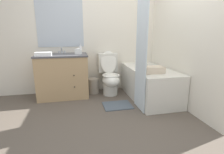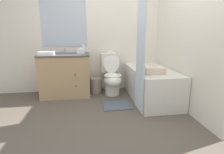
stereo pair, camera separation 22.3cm
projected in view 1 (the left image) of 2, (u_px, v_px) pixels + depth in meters
ground_plane at (117, 126)px, 2.37m from camera, size 14.00×14.00×0.00m
wall_back at (98, 32)px, 3.64m from camera, size 8.00×0.06×2.50m
wall_right at (174, 32)px, 3.10m from camera, size 0.05×2.64×2.50m
vanity_cabinet at (63, 75)px, 3.39m from camera, size 0.95×0.60×0.84m
sink_faucet at (62, 51)px, 3.48m from camera, size 0.14×0.12×0.12m
toilet at (110, 76)px, 3.55m from camera, size 0.40×0.67×0.87m
bathtub at (149, 83)px, 3.35m from camera, size 0.70×1.44×0.58m
shower_curtain at (141, 48)px, 2.69m from camera, size 0.01×0.43×2.00m
wastebasket at (93, 86)px, 3.65m from camera, size 0.23×0.23×0.31m
tissue_box at (78, 51)px, 3.35m from camera, size 0.14×0.11×0.11m
soap_dispenser at (81, 49)px, 3.39m from camera, size 0.06×0.06×0.18m
hand_towel_folded at (43, 54)px, 3.09m from camera, size 0.28×0.17×0.06m
bath_towel_folded at (153, 70)px, 2.91m from camera, size 0.33×0.22×0.11m
bath_mat at (117, 105)px, 3.03m from camera, size 0.48×0.38×0.02m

